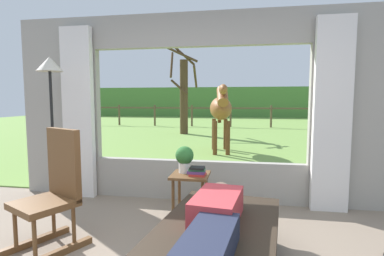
{
  "coord_description": "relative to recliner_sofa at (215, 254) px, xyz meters",
  "views": [
    {
      "loc": [
        0.61,
        -1.76,
        1.39
      ],
      "look_at": [
        0.0,
        1.8,
        1.05
      ],
      "focal_mm": 27.84,
      "sensor_mm": 36.0,
      "label": 1
    }
  ],
  "objects": [
    {
      "name": "curtain_panel_right",
      "position": [
        1.27,
        1.71,
        0.98
      ],
      "size": [
        0.44,
        0.1,
        2.4
      ],
      "primitive_type": "cube",
      "color": "silver",
      "rests_on": "ground_plane"
    },
    {
      "name": "distant_hill_ridge",
      "position": [
        -0.42,
        22.59,
        0.98
      ],
      "size": [
        36.0,
        2.0,
        2.4
      ],
      "primitive_type": "cube",
      "color": "#4D7F3A",
      "rests_on": "ground_plane"
    },
    {
      "name": "horse",
      "position": [
        -0.37,
        5.54,
        0.94
      ],
      "size": [
        0.71,
        1.81,
        1.73
      ],
      "rotation": [
        0.0,
        0.0,
        -3.01
      ],
      "color": "brown",
      "rests_on": "outdoor_pasture_lawn"
    },
    {
      "name": "rocking_chair",
      "position": [
        -1.55,
        0.3,
        0.33
      ],
      "size": [
        0.72,
        0.81,
        1.12
      ],
      "rotation": [
        0.0,
        0.0,
        -0.47
      ],
      "color": "brown",
      "rests_on": "ground_plane"
    },
    {
      "name": "pasture_tree",
      "position": [
        -2.15,
        9.55,
        1.44
      ],
      "size": [
        1.28,
        1.16,
        3.51
      ],
      "color": "#4C3823",
      "rests_on": "outdoor_pasture_lawn"
    },
    {
      "name": "recliner_sofa",
      "position": [
        0.0,
        0.0,
        0.0
      ],
      "size": [
        1.12,
        1.8,
        0.42
      ],
      "rotation": [
        0.0,
        0.0,
        -0.13
      ],
      "color": "black",
      "rests_on": "ground_plane"
    },
    {
      "name": "back_wall_with_window",
      "position": [
        -0.42,
        1.85,
        1.03
      ],
      "size": [
        5.2,
        0.12,
        2.55
      ],
      "color": "#9E998E",
      "rests_on": "ground_plane"
    },
    {
      "name": "pasture_fence_line",
      "position": [
        -0.42,
        13.04,
        0.53
      ],
      "size": [
        16.1,
        0.1,
        1.1
      ],
      "color": "brown",
      "rests_on": "outdoor_pasture_lawn"
    },
    {
      "name": "side_table",
      "position": [
        -0.41,
        1.22,
        0.21
      ],
      "size": [
        0.44,
        0.44,
        0.52
      ],
      "color": "brown",
      "rests_on": "ground_plane"
    },
    {
      "name": "potted_plant",
      "position": [
        -0.49,
        1.28,
        0.48
      ],
      "size": [
        0.22,
        0.22,
        0.32
      ],
      "color": "silver",
      "rests_on": "side_table"
    },
    {
      "name": "book_stack",
      "position": [
        -0.32,
        1.16,
        0.35
      ],
      "size": [
        0.22,
        0.16,
        0.1
      ],
      "color": "#B22D28",
      "rests_on": "side_table"
    },
    {
      "name": "floor_lamp_left",
      "position": [
        -2.19,
        1.24,
        1.34
      ],
      "size": [
        0.32,
        0.32,
        1.93
      ],
      "color": "black",
      "rests_on": "ground_plane"
    },
    {
      "name": "outdoor_pasture_lawn",
      "position": [
        -0.42,
        12.75,
        -0.21
      ],
      "size": [
        36.0,
        21.68,
        0.02
      ],
      "primitive_type": "cube",
      "color": "#759E47",
      "rests_on": "ground_plane"
    },
    {
      "name": "curtain_panel_left",
      "position": [
        -2.11,
        1.71,
        0.98
      ],
      "size": [
        0.44,
        0.1,
        2.4
      ],
      "primitive_type": "cube",
      "color": "silver",
      "rests_on": "ground_plane"
    },
    {
      "name": "reclining_person",
      "position": [
        0.0,
        -0.05,
        0.3
      ],
      "size": [
        0.42,
        1.44,
        0.22
      ],
      "rotation": [
        0.0,
        0.0,
        -0.13
      ],
      "color": "#B23338",
      "rests_on": "recliner_sofa"
    }
  ]
}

